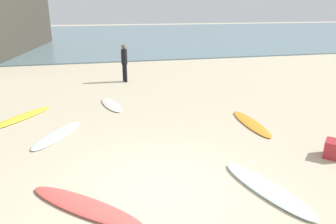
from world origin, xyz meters
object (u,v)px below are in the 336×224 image
Objects in this scene: surfboard_5 at (251,123)px; beachgoer_near at (124,61)px; surfboard_3 at (21,117)px; surfboard_0 at (58,135)px; beach_cooler at (334,149)px; surfboard_6 at (267,189)px; surfboard_1 at (84,206)px; surfboard_4 at (111,105)px.

surfboard_5 is 1.37× the size of beachgoer_near.
beachgoer_near is (3.87, 4.53, 0.94)m from surfboard_3.
surfboard_0 is 7.18m from beach_cooler.
beach_cooler reaches higher than surfboard_6.
surfboard_3 is at bearing -117.04° from surfboard_1.
surfboard_5 is 3.76m from surfboard_6.
surfboard_0 is at bearing -125.81° from surfboard_1.
surfboard_5 is at bearing 131.76° from surfboard_4.
surfboard_6 is (3.48, -0.25, 0.00)m from surfboard_1.
beachgoer_near is at bearing 85.54° from surfboard_3.
surfboard_1 is 3.49m from surfboard_6.
surfboard_4 and surfboard_5 have the same top height.
surfboard_4 is 6.94m from surfboard_6.
surfboard_3 is at bearing 164.40° from surfboard_5.
surfboard_5 is at bearing 165.49° from surfboard_1.
surfboard_5 is 5.05× the size of beach_cooler.
beachgoer_near is (1.85, 9.96, 0.94)m from surfboard_1.
surfboard_1 is (0.75, -3.63, 0.01)m from surfboard_0.
surfboard_3 is (-1.27, 1.80, 0.01)m from surfboard_0.
surfboard_0 is 2.20m from surfboard_3.
surfboard_0 is 5.72m from surfboard_5.
surfboard_4 is 0.80× the size of surfboard_5.
surfboard_6 is 4.97× the size of beach_cooler.
surfboard_6 reaches higher than surfboard_0.
surfboard_6 is at bearing 172.61° from beachgoer_near.
beachgoer_near reaches higher than beach_cooler.
surfboard_6 is (5.50, -5.68, 0.00)m from surfboard_3.
surfboard_1 is at bearing -173.08° from beach_cooler.
surfboard_0 is at bearing 155.91° from beach_cooler.
surfboard_3 is 7.91m from surfboard_6.
surfboard_1 reaches higher than surfboard_0.
surfboard_1 is at bearing 69.80° from surfboard_4.
surfboard_4 is 5.01m from surfboard_5.
beachgoer_near reaches higher than surfboard_4.
beachgoer_near is (-3.10, 6.75, 0.95)m from surfboard_5.
surfboard_6 is at bearing -13.58° from surfboard_0.
beach_cooler is at bearing -69.21° from surfboard_5.
surfboard_6 is at bearing -9.86° from surfboard_3.
surfboard_0 is at bearing -18.64° from surfboard_3.
surfboard_4 is 4.03× the size of beach_cooler.
surfboard_3 is 9.14m from beach_cooler.
beach_cooler is at bearing 139.46° from surfboard_1.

